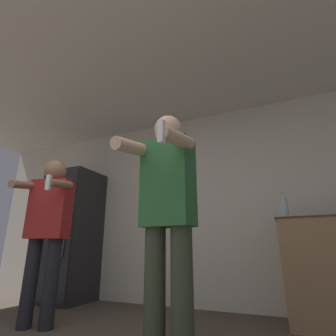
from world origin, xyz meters
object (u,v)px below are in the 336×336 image
object	(u,v)px
bottle_clear_vodka	(284,208)
person_woman_foreground	(167,212)
refrigerator	(71,234)
person_man_side	(48,224)

from	to	relation	value
bottle_clear_vodka	person_woman_foreground	size ratio (longest dim) A/B	0.17
refrigerator	person_woman_foreground	bearing A→B (deg)	-32.76
bottle_clear_vodka	person_woman_foreground	bearing A→B (deg)	-118.43
bottle_clear_vodka	person_man_side	bearing A→B (deg)	-154.66
refrigerator	person_man_side	world-z (taller)	refrigerator
person_man_side	bottle_clear_vodka	bearing A→B (deg)	25.34
refrigerator	bottle_clear_vodka	world-z (taller)	refrigerator
person_woman_foreground	refrigerator	bearing A→B (deg)	147.24
bottle_clear_vodka	person_man_side	xyz separation A→B (m)	(-2.20, -1.04, -0.17)
bottle_clear_vodka	person_woman_foreground	xyz separation A→B (m)	(-0.74, -1.37, -0.17)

